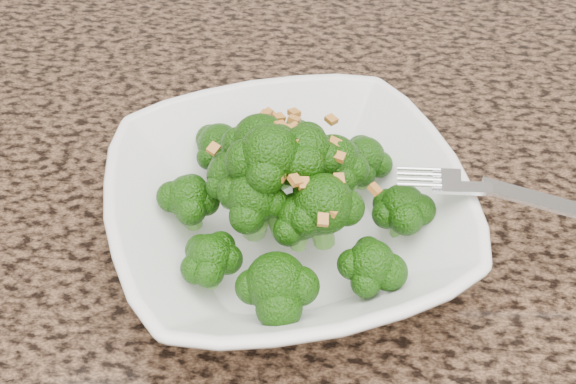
# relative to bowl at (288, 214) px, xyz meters

# --- Properties ---
(granite_counter) EXTENTS (1.64, 1.04, 0.03)m
(granite_counter) POSITION_rel_bowl_xyz_m (0.01, -0.05, -0.04)
(granite_counter) COLOR brown
(granite_counter) RESTS_ON cabinet
(bowl) EXTENTS (0.30, 0.30, 0.06)m
(bowl) POSITION_rel_bowl_xyz_m (0.00, 0.00, 0.00)
(bowl) COLOR white
(bowl) RESTS_ON granite_counter
(broccoli_pile) EXTENTS (0.21, 0.21, 0.07)m
(broccoli_pile) POSITION_rel_bowl_xyz_m (0.00, 0.00, 0.06)
(broccoli_pile) COLOR #194E08
(broccoli_pile) RESTS_ON bowl
(garlic_topping) EXTENTS (0.12, 0.12, 0.01)m
(garlic_topping) POSITION_rel_bowl_xyz_m (0.00, 0.00, 0.10)
(garlic_topping) COLOR orange
(garlic_topping) RESTS_ON broccoli_pile
(fork) EXTENTS (0.18, 0.04, 0.01)m
(fork) POSITION_rel_bowl_xyz_m (0.12, 0.00, 0.03)
(fork) COLOR silver
(fork) RESTS_ON bowl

